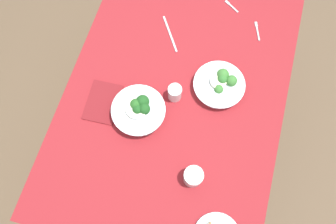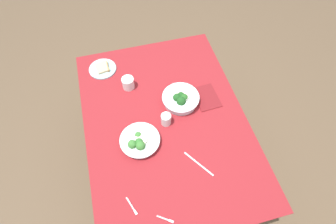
{
  "view_description": "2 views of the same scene",
  "coord_description": "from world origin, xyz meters",
  "px_view_note": "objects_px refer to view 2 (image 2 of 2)",
  "views": [
    {
      "loc": [
        0.58,
        0.13,
        2.18
      ],
      "look_at": [
        0.08,
        -0.01,
        0.73
      ],
      "focal_mm": 36.01,
      "sensor_mm": 36.0,
      "label": 1
    },
    {
      "loc": [
        -0.88,
        0.22,
        2.21
      ],
      "look_at": [
        0.05,
        -0.03,
        0.73
      ],
      "focal_mm": 29.34,
      "sensor_mm": 36.0,
      "label": 2
    }
  ],
  "objects_px": {
    "broccoli_bowl_near": "(181,99)",
    "broccoli_bowl_far": "(140,141)",
    "fork_by_near_bowl": "(132,207)",
    "napkin_folded_upper": "(206,97)",
    "bread_side_plate": "(103,69)",
    "water_glass_side": "(167,119)",
    "water_glass_center": "(128,83)",
    "table_knife_left": "(199,164)",
    "fork_by_far_bowl": "(166,219)"
  },
  "relations": [
    {
      "from": "broccoli_bowl_near",
      "to": "broccoli_bowl_far",
      "type": "bearing_deg",
      "value": 125.43
    },
    {
      "from": "fork_by_near_bowl",
      "to": "broccoli_bowl_near",
      "type": "bearing_deg",
      "value": 122.86
    },
    {
      "from": "broccoli_bowl_near",
      "to": "napkin_folded_upper",
      "type": "relative_size",
      "value": 1.21
    },
    {
      "from": "broccoli_bowl_near",
      "to": "bread_side_plate",
      "type": "relative_size",
      "value": 1.25
    },
    {
      "from": "broccoli_bowl_far",
      "to": "water_glass_side",
      "type": "relative_size",
      "value": 2.97
    },
    {
      "from": "broccoli_bowl_near",
      "to": "water_glass_side",
      "type": "relative_size",
      "value": 3.0
    },
    {
      "from": "water_glass_center",
      "to": "bread_side_plate",
      "type": "bearing_deg",
      "value": 36.7
    },
    {
      "from": "water_glass_center",
      "to": "table_knife_left",
      "type": "xyz_separation_m",
      "value": [
        -0.67,
        -0.29,
        -0.04
      ]
    },
    {
      "from": "bread_side_plate",
      "to": "fork_by_near_bowl",
      "type": "height_order",
      "value": "bread_side_plate"
    },
    {
      "from": "water_glass_center",
      "to": "napkin_folded_upper",
      "type": "height_order",
      "value": "water_glass_center"
    },
    {
      "from": "fork_by_near_bowl",
      "to": "table_knife_left",
      "type": "relative_size",
      "value": 0.49
    },
    {
      "from": "napkin_folded_upper",
      "to": "water_glass_side",
      "type": "bearing_deg",
      "value": 111.44
    },
    {
      "from": "broccoli_bowl_far",
      "to": "table_knife_left",
      "type": "height_order",
      "value": "broccoli_bowl_far"
    },
    {
      "from": "fork_by_far_bowl",
      "to": "fork_by_near_bowl",
      "type": "height_order",
      "value": "same"
    },
    {
      "from": "water_glass_side",
      "to": "napkin_folded_upper",
      "type": "distance_m",
      "value": 0.34
    },
    {
      "from": "bread_side_plate",
      "to": "table_knife_left",
      "type": "xyz_separation_m",
      "value": [
        -0.88,
        -0.44,
        -0.01
      ]
    },
    {
      "from": "broccoli_bowl_far",
      "to": "water_glass_center",
      "type": "xyz_separation_m",
      "value": [
        0.45,
        -0.01,
        0.01
      ]
    },
    {
      "from": "broccoli_bowl_near",
      "to": "fork_by_near_bowl",
      "type": "height_order",
      "value": "broccoli_bowl_near"
    },
    {
      "from": "water_glass_center",
      "to": "fork_by_far_bowl",
      "type": "height_order",
      "value": "water_glass_center"
    },
    {
      "from": "broccoli_bowl_far",
      "to": "water_glass_side",
      "type": "bearing_deg",
      "value": -62.06
    },
    {
      "from": "bread_side_plate",
      "to": "table_knife_left",
      "type": "distance_m",
      "value": 0.98
    },
    {
      "from": "broccoli_bowl_far",
      "to": "table_knife_left",
      "type": "xyz_separation_m",
      "value": [
        -0.22,
        -0.3,
        -0.03
      ]
    },
    {
      "from": "broccoli_bowl_near",
      "to": "water_glass_center",
      "type": "xyz_separation_m",
      "value": [
        0.22,
        0.31,
        0.0
      ]
    },
    {
      "from": "napkin_folded_upper",
      "to": "broccoli_bowl_near",
      "type": "bearing_deg",
      "value": 88.44
    },
    {
      "from": "water_glass_center",
      "to": "napkin_folded_upper",
      "type": "relative_size",
      "value": 0.41
    },
    {
      "from": "water_glass_center",
      "to": "broccoli_bowl_far",
      "type": "bearing_deg",
      "value": 178.26
    },
    {
      "from": "fork_by_far_bowl",
      "to": "water_glass_side",
      "type": "bearing_deg",
      "value": 109.12
    },
    {
      "from": "bread_side_plate",
      "to": "water_glass_side",
      "type": "distance_m",
      "value": 0.65
    },
    {
      "from": "broccoli_bowl_near",
      "to": "table_knife_left",
      "type": "xyz_separation_m",
      "value": [
        -0.45,
        0.02,
        -0.04
      ]
    },
    {
      "from": "table_knife_left",
      "to": "bread_side_plate",
      "type": "bearing_deg",
      "value": 173.47
    },
    {
      "from": "fork_by_far_bowl",
      "to": "water_glass_center",
      "type": "bearing_deg",
      "value": 125.85
    },
    {
      "from": "broccoli_bowl_far",
      "to": "bread_side_plate",
      "type": "relative_size",
      "value": 1.23
    },
    {
      "from": "napkin_folded_upper",
      "to": "broccoli_bowl_far",
      "type": "bearing_deg",
      "value": 114.02
    },
    {
      "from": "fork_by_far_bowl",
      "to": "napkin_folded_upper",
      "type": "height_order",
      "value": "napkin_folded_upper"
    },
    {
      "from": "broccoli_bowl_far",
      "to": "napkin_folded_upper",
      "type": "distance_m",
      "value": 0.56
    },
    {
      "from": "fork_by_far_bowl",
      "to": "napkin_folded_upper",
      "type": "xyz_separation_m",
      "value": [
        0.69,
        -0.46,
        0.0
      ]
    },
    {
      "from": "broccoli_bowl_far",
      "to": "fork_by_far_bowl",
      "type": "bearing_deg",
      "value": -174.71
    },
    {
      "from": "fork_by_near_bowl",
      "to": "napkin_folded_upper",
      "type": "height_order",
      "value": "napkin_folded_upper"
    },
    {
      "from": "broccoli_bowl_far",
      "to": "water_glass_center",
      "type": "height_order",
      "value": "same"
    },
    {
      "from": "bread_side_plate",
      "to": "fork_by_near_bowl",
      "type": "distance_m",
      "value": 1.02
    },
    {
      "from": "water_glass_side",
      "to": "table_knife_left",
      "type": "height_order",
      "value": "water_glass_side"
    },
    {
      "from": "broccoli_bowl_near",
      "to": "fork_by_near_bowl",
      "type": "relative_size",
      "value": 2.3
    },
    {
      "from": "napkin_folded_upper",
      "to": "table_knife_left",
      "type": "bearing_deg",
      "value": 155.43
    },
    {
      "from": "water_glass_center",
      "to": "fork_by_near_bowl",
      "type": "bearing_deg",
      "value": 170.86
    },
    {
      "from": "fork_by_near_bowl",
      "to": "bread_side_plate",
      "type": "bearing_deg",
      "value": 161.01
    },
    {
      "from": "broccoli_bowl_far",
      "to": "fork_by_far_bowl",
      "type": "relative_size",
      "value": 2.9
    },
    {
      "from": "bread_side_plate",
      "to": "table_knife_left",
      "type": "bearing_deg",
      "value": -153.12
    },
    {
      "from": "broccoli_bowl_near",
      "to": "water_glass_side",
      "type": "height_order",
      "value": "broccoli_bowl_near"
    },
    {
      "from": "fork_by_far_bowl",
      "to": "table_knife_left",
      "type": "bearing_deg",
      "value": 77.73
    },
    {
      "from": "water_glass_center",
      "to": "fork_by_near_bowl",
      "type": "distance_m",
      "value": 0.82
    }
  ]
}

